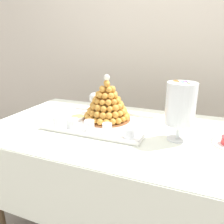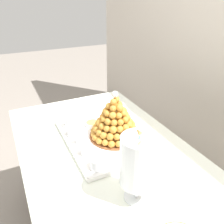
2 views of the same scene
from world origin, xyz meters
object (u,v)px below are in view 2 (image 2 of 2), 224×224
object	(u,v)px
dessert_cup_right	(97,164)
dessert_cup_centre	(80,139)
dessert_cup_left	(69,122)
serving_tray	(103,138)
dessert_cup_mid_right	(86,150)
creme_brulee_ramekin	(93,124)
macaron_goblet	(139,161)
dessert_cup_mid_left	(73,131)
croquembouche	(115,120)
wine_glass	(120,108)

from	to	relation	value
dessert_cup_right	dessert_cup_centre	bearing A→B (deg)	-179.89
dessert_cup_left	dessert_cup_right	distance (m)	0.41
serving_tray	dessert_cup_centre	xyz separation A→B (m)	(-0.01, -0.12, 0.03)
dessert_cup_mid_right	creme_brulee_ramekin	bearing A→B (deg)	151.57
serving_tray	dessert_cup_left	bearing A→B (deg)	-147.61
macaron_goblet	dessert_cup_mid_right	bearing A→B (deg)	-165.41
dessert_cup_mid_left	dessert_cup_centre	xyz separation A→B (m)	(0.09, 0.01, 0.00)
dessert_cup_left	dessert_cup_right	bearing A→B (deg)	0.77
serving_tray	dessert_cup_mid_left	bearing A→B (deg)	-126.51
dessert_cup_centre	dessert_cup_right	distance (m)	0.22
macaron_goblet	dessert_cup_left	bearing A→B (deg)	-172.46
dessert_cup_mid_left	dessert_cup_mid_right	xyz separation A→B (m)	(0.20, 0.01, 0.00)
dessert_cup_mid_left	dessert_cup_centre	bearing A→B (deg)	7.98
serving_tray	croquembouche	distance (m)	0.13
serving_tray	creme_brulee_ramekin	xyz separation A→B (m)	(-0.15, 0.00, 0.01)
dessert_cup_mid_right	macaron_goblet	distance (m)	0.37
croquembouche	dessert_cup_right	bearing A→B (deg)	-43.78
dessert_cup_centre	creme_brulee_ramekin	size ratio (longest dim) A/B	0.65
dessert_cup_right	dessert_cup_mid_right	bearing A→B (deg)	-175.72
dessert_cup_mid_left	creme_brulee_ramekin	xyz separation A→B (m)	(-0.05, 0.14, -0.01)
dessert_cup_mid_right	creme_brulee_ramekin	distance (m)	0.28
serving_tray	dessert_cup_mid_left	distance (m)	0.17
dessert_cup_centre	macaron_goblet	bearing A→B (deg)	10.20
dessert_cup_right	macaron_goblet	distance (m)	0.28
dessert_cup_right	creme_brulee_ramekin	xyz separation A→B (m)	(-0.36, 0.13, -0.01)
dessert_cup_left	wine_glass	xyz separation A→B (m)	(0.08, 0.30, 0.07)
dessert_cup_left	creme_brulee_ramekin	world-z (taller)	dessert_cup_left
croquembouche	dessert_cup_left	xyz separation A→B (m)	(-0.21, -0.20, -0.08)
dessert_cup_mid_right	wine_glass	bearing A→B (deg)	126.05
macaron_goblet	creme_brulee_ramekin	bearing A→B (deg)	175.28
creme_brulee_ramekin	wine_glass	bearing A→B (deg)	81.25
dessert_cup_left	macaron_goblet	xyz separation A→B (m)	(0.63, 0.08, 0.14)
dessert_cup_mid_left	serving_tray	bearing A→B (deg)	53.49
dessert_cup_mid_left	wine_glass	size ratio (longest dim) A/B	0.46
dessert_cup_right	wine_glass	size ratio (longest dim) A/B	0.42
dessert_cup_mid_right	macaron_goblet	bearing A→B (deg)	14.59
dessert_cup_left	dessert_cup_right	xyz separation A→B (m)	(0.41, 0.01, -0.00)
croquembouche	macaron_goblet	bearing A→B (deg)	-15.17
creme_brulee_ramekin	dessert_cup_right	bearing A→B (deg)	-19.19
croquembouche	serving_tray	bearing A→B (deg)	-98.39
dessert_cup_mid_left	macaron_goblet	world-z (taller)	macaron_goblet
dessert_cup_mid_right	serving_tray	bearing A→B (deg)	126.30
macaron_goblet	wine_glass	distance (m)	0.60
dessert_cup_mid_right	creme_brulee_ramekin	xyz separation A→B (m)	(-0.25, 0.14, -0.02)
dessert_cup_mid_right	dessert_cup_right	xyz separation A→B (m)	(0.11, 0.01, -0.00)
croquembouche	creme_brulee_ramekin	world-z (taller)	croquembouche
croquembouche	wine_glass	size ratio (longest dim) A/B	2.02
creme_brulee_ramekin	macaron_goblet	bearing A→B (deg)	-4.72
dessert_cup_centre	dessert_cup_left	bearing A→B (deg)	-178.50
dessert_cup_left	dessert_cup_mid_left	xyz separation A→B (m)	(0.10, -0.01, 0.00)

